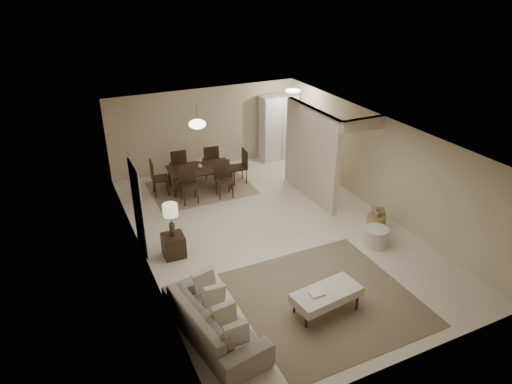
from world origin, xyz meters
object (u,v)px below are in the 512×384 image
pantry_cabinet (278,127)px  side_table (174,246)px  sofa (214,320)px  round_pouf (376,237)px  ottoman_bench (327,295)px  wicker_basket (376,222)px  dining_table (201,178)px

pantry_cabinet → side_table: (-4.75, -4.15, -0.79)m
sofa → round_pouf: (4.31, 1.10, -0.12)m
side_table → pantry_cabinet: bearing=41.1°
ottoman_bench → round_pouf: ottoman_bench is taller
ottoman_bench → wicker_basket: ottoman_bench is taller
sofa → pantry_cabinet: bearing=-44.3°
sofa → wicker_basket: 5.07m
wicker_basket → ottoman_bench: bearing=-144.1°
pantry_cabinet → ottoman_bench: (-2.73, -7.11, -0.68)m
side_table → wicker_basket: 4.84m
wicker_basket → dining_table: size_ratio=0.25×
ottoman_bench → side_table: size_ratio=2.64×
wicker_basket → pantry_cabinet: bearing=89.8°
round_pouf → dining_table: 5.25m
pantry_cabinet → sofa: 8.36m
side_table → dining_table: size_ratio=0.29×
sofa → ottoman_bench: sofa is taller
pantry_cabinet → wicker_basket: size_ratio=4.63×
ottoman_bench → side_table: 3.58m
ottoman_bench → round_pouf: (2.24, 1.40, -0.15)m
sofa → side_table: (0.05, 2.66, -0.08)m
sofa → dining_table: size_ratio=1.29×
side_table → round_pouf: 4.54m
round_pouf → wicker_basket: 0.74m
round_pouf → wicker_basket: bearing=50.2°
pantry_cabinet → sofa: pantry_cabinet is taller
side_table → wicker_basket: size_ratio=1.13×
side_table → round_pouf: size_ratio=0.91×
wicker_basket → dining_table: dining_table is taller
side_table → ottoman_bench: bearing=-55.7°
sofa → wicker_basket: (4.78, 1.67, -0.15)m
pantry_cabinet → wicker_basket: bearing=-90.2°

